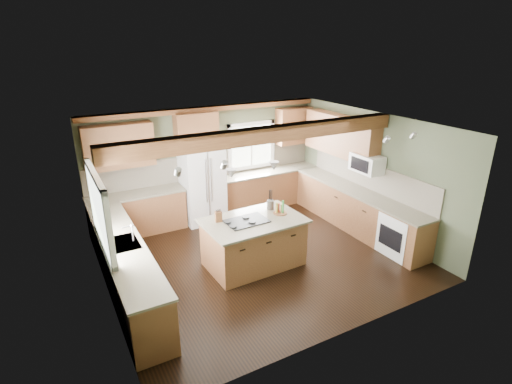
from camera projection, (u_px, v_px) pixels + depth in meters
floor at (259, 257)px, 7.84m from camera, size 5.60×5.60×0.00m
ceiling at (259, 125)px, 6.91m from camera, size 5.60×5.60×0.00m
wall_back at (208, 161)px, 9.42m from camera, size 5.60×0.00×5.60m
wall_left at (100, 227)px, 6.12m from camera, size 0.00×5.00×5.00m
wall_right at (372, 172)px, 8.63m from camera, size 0.00×5.00×5.00m
ceiling_beam at (265, 135)px, 6.80m from camera, size 5.55×0.26×0.26m
soffit_trim at (207, 109)px, 8.90m from camera, size 5.55×0.20×0.10m
backsplash_back at (208, 165)px, 9.44m from camera, size 5.58×0.03×0.58m
backsplash_right at (369, 176)px, 8.70m from camera, size 0.03×3.70×0.58m
base_cab_back_left at (138, 214)px, 8.68m from camera, size 2.02×0.60×0.88m
counter_back_left at (136, 194)px, 8.51m from camera, size 2.06×0.64×0.04m
base_cab_back_right at (268, 189)px, 10.15m from camera, size 2.62×0.60×0.88m
counter_back_right at (268, 171)px, 9.99m from camera, size 2.66×0.64×0.04m
base_cab_left at (126, 269)px, 6.60m from camera, size 0.60×3.70×0.88m
counter_left at (122, 244)px, 6.44m from camera, size 0.64×3.74×0.04m
base_cab_right at (356, 211)px, 8.85m from camera, size 0.60×3.70×0.88m
counter_right at (358, 191)px, 8.68m from camera, size 0.64×3.74×0.04m
upper_cab_back_left at (119, 146)px, 8.15m from camera, size 1.40×0.35×0.90m
upper_cab_over_fridge at (196, 128)px, 8.84m from camera, size 0.96×0.35×0.70m
upper_cab_right at (341, 136)px, 9.06m from camera, size 0.35×2.20×0.90m
upper_cab_back_corner at (294, 126)px, 10.08m from camera, size 0.90×0.35×0.90m
window_left at (98, 211)px, 6.08m from camera, size 0.04×1.60×1.05m
window_back at (251, 145)px, 9.83m from camera, size 1.10×0.04×1.00m
sink at (122, 244)px, 6.43m from camera, size 0.50×0.65×0.03m
faucet at (133, 233)px, 6.46m from camera, size 0.02×0.02×0.28m
dishwasher at (146, 313)px, 5.54m from camera, size 0.60×0.60×0.84m
oven at (401, 235)px, 7.78m from camera, size 0.60×0.72×0.84m
microwave at (367, 163)px, 8.40m from camera, size 0.40×0.70×0.38m
pendant_left at (232, 174)px, 6.71m from camera, size 0.18×0.18×0.16m
pendant_right at (274, 166)px, 7.12m from camera, size 0.18×0.18×0.16m
refrigerator at (202, 184)px, 9.12m from camera, size 0.90×0.74×1.80m
island at (254, 243)px, 7.43m from camera, size 1.74×1.10×0.88m
island_top at (253, 221)px, 7.27m from camera, size 1.86×1.22×0.04m
cooktop at (247, 221)px, 7.19m from camera, size 0.76×0.52×0.02m
knife_block at (218, 217)px, 7.15m from camera, size 0.13×0.10×0.19m
utensil_crock at (270, 205)px, 7.69m from camera, size 0.14×0.14×0.18m
bottle_tray at (280, 208)px, 7.48m from camera, size 0.32×0.32×0.24m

